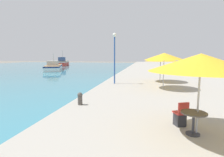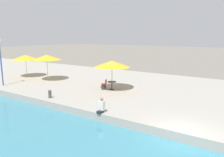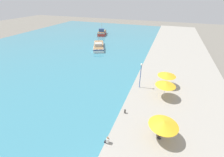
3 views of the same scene
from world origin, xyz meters
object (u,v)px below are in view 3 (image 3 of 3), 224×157
Objects in this scene: fishing_boat_near at (99,46)px; cafe_umbrella_striped at (167,74)px; fishing_boat_mid at (102,33)px; cafe_umbrella_pink at (164,123)px; person_at_quay at (107,140)px; mooring_bollard at (125,111)px; lamppost at (141,72)px; cafe_chair_left at (158,131)px; cafe_umbrella_white at (166,84)px; cafe_table at (160,135)px.

cafe_umbrella_striped is at bearing -63.25° from fishing_boat_near.
fishing_boat_mid reaches higher than cafe_umbrella_pink.
fishing_boat_mid is at bearing 114.57° from person_at_quay.
mooring_bollard is 7.80m from lamppost.
cafe_chair_left is at bearing 123.37° from cafe_umbrella_pink.
fishing_boat_mid is 8.12× the size of cafe_chair_left.
fishing_boat_near is 31.07m from mooring_bollard.
fishing_boat_mid reaches higher than person_at_quay.
cafe_umbrella_white reaches higher than cafe_umbrella_striped.
person_at_quay is (22.10, -48.33, 0.01)m from fishing_boat_mid.
cafe_table is (0.17, -8.26, -1.95)m from cafe_umbrella_white.
cafe_umbrella_pink is 11.93m from cafe_umbrella_striped.
cafe_umbrella_white is (21.02, -20.77, 2.29)m from fishing_boat_near.
person_at_quay is 1.48× the size of mooring_bollard.
lamppost reaches higher than cafe_umbrella_white.
fishing_boat_near is 35.94m from cafe_table.
fishing_boat_mid is at bearing 122.84° from lamppost.
fishing_boat_near is at bearing -85.23° from fishing_boat_mid.
fishing_boat_mid is 52.54m from cafe_chair_left.
mooring_bollard is (-4.68, -5.65, -2.14)m from cafe_umbrella_white.
fishing_boat_near is at bearing 126.11° from cafe_table.
mooring_bollard is at bearing 84.93° from person_at_quay.
person_at_quay is at bearing -153.21° from cafe_umbrella_pink.
person_at_quay is 5.31m from mooring_bollard.
cafe_chair_left is (-0.40, 0.60, -1.99)m from cafe_umbrella_pink.
mooring_bollard is (-4.57, 1.94, 0.02)m from cafe_chair_left.
fishing_boat_mid is at bearing 129.04° from cafe_umbrella_striped.
fishing_boat_near is 27.16m from cafe_umbrella_striped.
fishing_boat_near is at bearing 126.34° from cafe_umbrella_pink.
cafe_umbrella_pink is 10.81m from lamppost.
fishing_boat_near is at bearing 116.58° from person_at_quay.
fishing_boat_near reaches higher than mooring_bollard.
cafe_umbrella_striped is (21.06, -17.03, 2.08)m from fishing_boat_near.
person_at_quay is (-5.19, -14.68, -1.86)m from cafe_umbrella_striped.
cafe_umbrella_pink is at bearing -77.94° from fishing_boat_near.
cafe_chair_left is at bearing -90.81° from cafe_umbrella_white.
cafe_umbrella_striped is 3.38× the size of cafe_chair_left.
fishing_boat_near is at bearing 131.36° from lamppost.
cafe_table is 5.95m from person_at_quay.
fishing_boat_mid reaches higher than cafe_umbrella_white.
person_at_quay is at bearing -95.07° from mooring_bollard.
mooring_bollard is at bearing -129.63° from cafe_umbrella_white.
cafe_umbrella_striped is (-0.25, 11.93, -0.03)m from cafe_umbrella_pink.
cafe_table is (-0.12, -0.07, -1.78)m from cafe_umbrella_pink.
lamppost is at bearing 113.65° from cafe_table.
cafe_table is 0.82× the size of person_at_quay.
cafe_table is at bearing -88.85° from cafe_umbrella_white.
lamppost reaches higher than mooring_bollard.
lamppost reaches higher than fishing_boat_near.
fishing_boat_mid is at bearing 121.14° from cafe_umbrella_pink.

